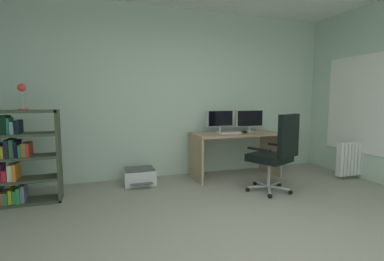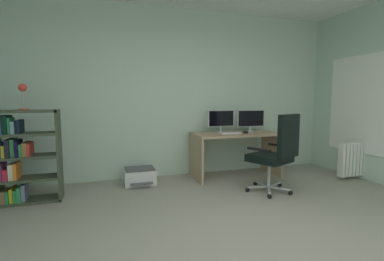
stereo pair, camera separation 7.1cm
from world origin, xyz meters
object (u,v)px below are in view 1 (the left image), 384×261
(office_chair, at_px, (276,151))
(printer, at_px, (140,176))
(monitor_secondary, at_px, (250,119))
(radiator, at_px, (355,158))
(computer_mouse, at_px, (245,132))
(desk, at_px, (235,144))
(keyboard, at_px, (229,133))
(monitor_main, at_px, (220,119))
(desk_lamp, at_px, (22,92))
(bookshelf, at_px, (21,157))

(office_chair, height_order, printer, office_chair)
(monitor_secondary, xyz_separation_m, radiator, (1.47, -0.85, -0.62))
(computer_mouse, bearing_deg, radiator, -8.51)
(desk, height_order, keyboard, keyboard)
(monitor_main, distance_m, printer, 1.59)
(keyboard, relative_size, desk_lamp, 1.07)
(desk, xyz_separation_m, bookshelf, (-3.05, -0.27, 0.04))
(monitor_main, height_order, bookshelf, bookshelf)
(monitor_main, distance_m, bookshelf, 2.88)
(monitor_main, height_order, office_chair, monitor_main)
(desk, bearing_deg, keyboard, -153.35)
(monitor_secondary, relative_size, desk_lamp, 1.59)
(monitor_main, bearing_deg, radiator, -22.78)
(keyboard, height_order, computer_mouse, computer_mouse)
(desk_lamp, xyz_separation_m, radiator, (4.80, -0.47, -1.05))
(keyboard, distance_m, desk_lamp, 2.93)
(office_chair, bearing_deg, monitor_secondary, 79.36)
(monitor_main, distance_m, desk_lamp, 2.83)
(printer, xyz_separation_m, radiator, (3.38, -0.79, 0.21))
(monitor_main, bearing_deg, desk, -26.77)
(computer_mouse, height_order, radiator, computer_mouse)
(desk_lamp, relative_size, radiator, 0.46)
(desk_lamp, bearing_deg, radiator, -5.59)
(office_chair, height_order, radiator, office_chair)
(desk, height_order, computer_mouse, computer_mouse)
(desk, distance_m, radiator, 1.96)
(desk, relative_size, desk_lamp, 4.48)
(monitor_secondary, height_order, desk_lamp, desk_lamp)
(keyboard, bearing_deg, monitor_main, 113.74)
(desk, height_order, radiator, desk)
(keyboard, relative_size, computer_mouse, 3.40)
(keyboard, relative_size, printer, 0.74)
(keyboard, bearing_deg, desk, 25.99)
(monitor_main, distance_m, keyboard, 0.29)
(printer, bearing_deg, desk, -1.84)
(desk_lamp, height_order, printer, desk_lamp)
(printer, bearing_deg, office_chair, -30.21)
(monitor_secondary, xyz_separation_m, printer, (-1.91, -0.06, -0.82))
(monitor_main, relative_size, office_chair, 0.44)
(monitor_secondary, bearing_deg, desk_lamp, -173.48)
(keyboard, bearing_deg, computer_mouse, -4.84)
(printer, bearing_deg, bookshelf, -167.77)
(office_chair, bearing_deg, monitor_main, 108.60)
(office_chair, xyz_separation_m, bookshelf, (-3.19, 0.68, -0.00))
(monitor_secondary, bearing_deg, radiator, -30.05)
(keyboard, xyz_separation_m, computer_mouse, (0.27, -0.02, 0.01))
(desk, height_order, office_chair, office_chair)
(desk_lamp, height_order, radiator, desk_lamp)
(desk_lamp, bearing_deg, computer_mouse, 3.29)
(office_chair, distance_m, bookshelf, 3.26)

